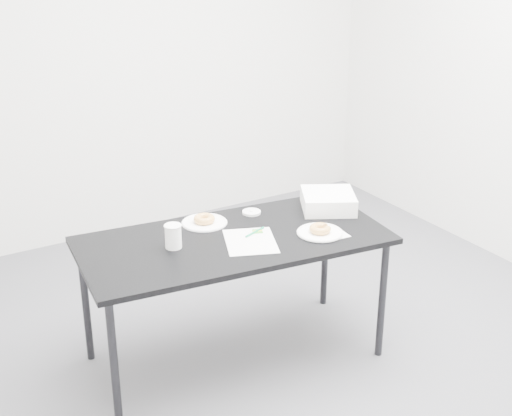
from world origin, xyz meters
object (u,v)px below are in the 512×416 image
pen (255,232)px  bakery_box (328,201)px  donut_far (204,219)px  table (234,247)px  plate_near (320,233)px  donut_near (320,229)px  coffee_cup (173,236)px  plate_far (204,223)px  scorecard (250,241)px

pen → bakery_box: 0.52m
donut_far → table: bearing=-79.5°
pen → bakery_box: size_ratio=0.51×
plate_near → bakery_box: 0.34m
pen → donut_near: bearing=-53.0°
plate_near → coffee_cup: coffee_cup is taller
donut_near → plate_far: bearing=136.6°
pen → donut_near: donut_near is taller
coffee_cup → donut_near: bearing=-18.3°
plate_near → plate_far: (-0.44, 0.42, -0.00)m
donut_near → bakery_box: bakery_box is taller
table → scorecard: size_ratio=5.18×
table → plate_near: size_ratio=6.84×
bakery_box → table: bearing=-145.6°
plate_far → bakery_box: bakery_box is taller
plate_far → donut_near: bearing=-43.4°
scorecard → bakery_box: bakery_box is taller
pen → donut_near: (0.28, -0.17, 0.02)m
scorecard → plate_far: plate_far is taller
table → coffee_cup: size_ratio=13.36×
scorecard → plate_near: plate_near is taller
plate_far → pen: bearing=-56.6°
pen → coffee_cup: bearing=150.9°
plate_near → donut_far: 0.61m
table → pen: 0.13m
donut_near → donut_far: bearing=136.6°
plate_far → coffee_cup: bearing=-144.6°
donut_far → scorecard: bearing=-73.7°
donut_far → bakery_box: size_ratio=0.40×
pen → bakery_box: (0.51, 0.07, 0.04)m
coffee_cup → plate_near: bearing=-18.3°
pen → donut_far: 0.29m
plate_near → donut_far: (-0.44, 0.42, 0.02)m
scorecard → donut_near: size_ratio=2.81×
scorecard → pen: 0.10m
plate_near → pen: bearing=148.2°
donut_far → coffee_cup: size_ratio=0.93×
pen → plate_near: bearing=-53.0°
donut_near → bakery_box: size_ratio=0.39×
table → donut_near: donut_near is taller
scorecard → pen: bearing=68.5°
donut_far → plate_near: bearing=-43.4°
pen → plate_far: bearing=102.2°
scorecard → plate_near: bearing=5.6°
plate_near → plate_far: bearing=136.6°
coffee_cup → bakery_box: 0.94m
scorecard → coffee_cup: coffee_cup is taller
scorecard → plate_far: 0.33m
plate_near → bakery_box: bakery_box is taller
plate_near → table: bearing=155.5°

